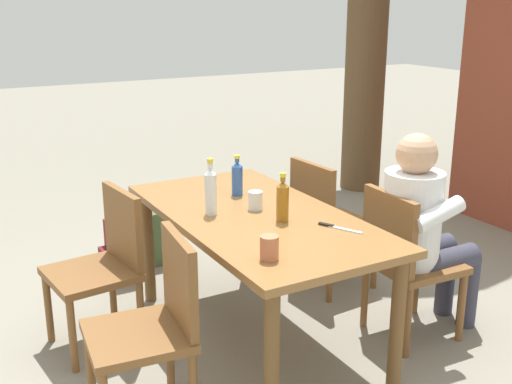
# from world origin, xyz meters

# --- Properties ---
(ground_plane) EXTENTS (24.00, 24.00, 0.00)m
(ground_plane) POSITION_xyz_m (0.00, 0.00, 0.00)
(ground_plane) COLOR gray
(dining_table) EXTENTS (1.67, 0.86, 0.75)m
(dining_table) POSITION_xyz_m (0.00, 0.00, 0.66)
(dining_table) COLOR olive
(dining_table) RESTS_ON ground_plane
(chair_far_right) EXTENTS (0.46, 0.46, 0.87)m
(chair_far_right) POSITION_xyz_m (0.37, 0.73, 0.49)
(chair_far_right) COLOR brown
(chair_far_right) RESTS_ON ground_plane
(chair_far_left) EXTENTS (0.47, 0.47, 0.87)m
(chair_far_left) POSITION_xyz_m (-0.37, 0.73, 0.49)
(chair_far_left) COLOR brown
(chair_far_left) RESTS_ON ground_plane
(chair_near_left) EXTENTS (0.49, 0.49, 0.87)m
(chair_near_left) POSITION_xyz_m (-0.39, -0.73, 0.49)
(chair_near_left) COLOR brown
(chair_near_left) RESTS_ON ground_plane
(chair_near_right) EXTENTS (0.48, 0.48, 0.87)m
(chair_near_right) POSITION_xyz_m (0.39, -0.73, 0.49)
(chair_near_right) COLOR brown
(chair_near_right) RESTS_ON ground_plane
(person_in_white_shirt) EXTENTS (0.47, 0.61, 1.18)m
(person_in_white_shirt) POSITION_xyz_m (0.38, 0.84, 0.66)
(person_in_white_shirt) COLOR white
(person_in_white_shirt) RESTS_ON ground_plane
(bottle_blue) EXTENTS (0.06, 0.06, 0.24)m
(bottle_blue) POSITION_xyz_m (-0.35, 0.07, 0.85)
(bottle_blue) COLOR #2D56A3
(bottle_blue) RESTS_ON dining_table
(bottle_clear) EXTENTS (0.06, 0.06, 0.30)m
(bottle_clear) POSITION_xyz_m (-0.11, -0.21, 0.88)
(bottle_clear) COLOR white
(bottle_clear) RESTS_ON dining_table
(bottle_amber) EXTENTS (0.06, 0.06, 0.26)m
(bottle_amber) POSITION_xyz_m (0.17, 0.06, 0.86)
(bottle_amber) COLOR #996019
(bottle_amber) RESTS_ON dining_table
(cup_glass) EXTENTS (0.08, 0.08, 0.10)m
(cup_glass) POSITION_xyz_m (-0.06, 0.03, 0.80)
(cup_glass) COLOR silver
(cup_glass) RESTS_ON dining_table
(cup_terracotta) EXTENTS (0.08, 0.08, 0.11)m
(cup_terracotta) POSITION_xyz_m (0.57, -0.26, 0.81)
(cup_terracotta) COLOR #BC6B47
(cup_terracotta) RESTS_ON dining_table
(table_knife) EXTENTS (0.22, 0.12, 0.01)m
(table_knife) POSITION_xyz_m (0.40, 0.24, 0.76)
(table_knife) COLOR silver
(table_knife) RESTS_ON dining_table
(backpack_by_near_side) EXTENTS (0.31, 0.23, 0.40)m
(backpack_by_near_side) POSITION_xyz_m (-1.38, -0.07, 0.19)
(backpack_by_near_side) COLOR #47663D
(backpack_by_near_side) RESTS_ON ground_plane
(backpack_by_far_side) EXTENTS (0.29, 0.22, 0.39)m
(backpack_by_far_side) POSITION_xyz_m (-1.19, -0.40, 0.19)
(backpack_by_far_side) COLOR maroon
(backpack_by_far_side) RESTS_ON ground_plane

